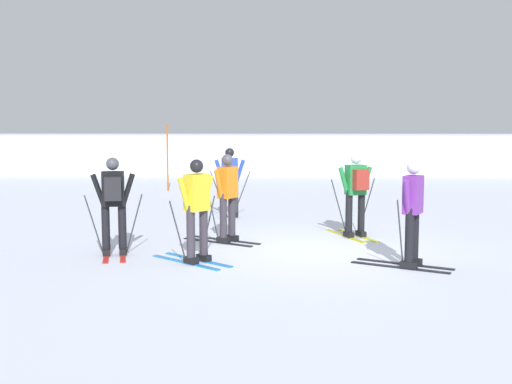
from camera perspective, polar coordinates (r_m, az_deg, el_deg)
ground_plane at (r=11.30m, az=6.08°, el=-5.36°), size 120.00×120.00×0.00m
far_snow_ridge at (r=31.95m, az=3.01°, el=3.72°), size 80.00×7.33×1.80m
skier_green at (r=12.49m, az=9.25°, el=0.13°), size 0.95×1.63×1.71m
skier_orange at (r=11.83m, az=-2.69°, el=-0.32°), size 1.56×1.15×1.71m
skier_blue at (r=15.05m, az=-2.44°, el=1.06°), size 1.00×1.61×1.71m
skier_black at (r=10.87m, az=-13.08°, el=-0.84°), size 0.98×1.64×1.71m
skier_purple at (r=10.03m, az=14.26°, el=-1.68°), size 1.58×1.09×1.71m
skier_yellow at (r=10.08m, az=-5.52°, el=-1.48°), size 1.45×1.33×1.71m
trail_marker_pole at (r=21.44m, az=-8.20°, el=3.16°), size 0.06×0.06×2.31m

